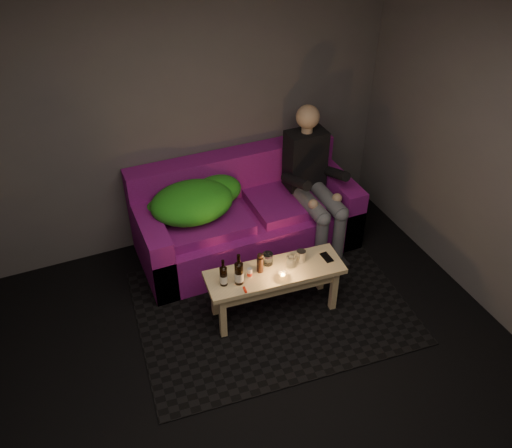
% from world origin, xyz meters
% --- Properties ---
extents(floor, '(4.50, 4.50, 0.00)m').
position_xyz_m(floor, '(0.00, 0.00, 0.00)').
color(floor, black).
rests_on(floor, ground).
extents(room, '(4.50, 4.50, 4.50)m').
position_xyz_m(room, '(0.00, 0.47, 1.64)').
color(room, silver).
rests_on(room, ground).
extents(rug, '(2.42, 1.85, 0.01)m').
position_xyz_m(rug, '(0.29, 0.92, 0.01)').
color(rug, black).
rests_on(rug, floor).
extents(sofa, '(2.08, 0.94, 0.89)m').
position_xyz_m(sofa, '(0.41, 1.82, 0.32)').
color(sofa, '#7C106A').
rests_on(sofa, floor).
extents(green_blanket, '(0.92, 0.62, 0.31)m').
position_xyz_m(green_blanket, '(-0.07, 1.81, 0.67)').
color(green_blanket, '#2B9A1C').
rests_on(green_blanket, sofa).
extents(person, '(0.37, 0.86, 1.39)m').
position_xyz_m(person, '(1.04, 1.65, 0.72)').
color(person, black).
rests_on(person, sofa).
extents(coffee_table, '(1.17, 0.45, 0.47)m').
position_xyz_m(coffee_table, '(0.29, 0.87, 0.39)').
color(coffee_table, tan).
rests_on(coffee_table, rug).
extents(beer_bottle_a, '(0.06, 0.06, 0.25)m').
position_xyz_m(beer_bottle_a, '(-0.15, 0.88, 0.56)').
color(beer_bottle_a, black).
rests_on(beer_bottle_a, coffee_table).
extents(beer_bottle_b, '(0.07, 0.07, 0.29)m').
position_xyz_m(beer_bottle_b, '(-0.04, 0.85, 0.58)').
color(beer_bottle_b, black).
rests_on(beer_bottle_b, coffee_table).
extents(salt_shaker, '(0.05, 0.05, 0.09)m').
position_xyz_m(salt_shaker, '(0.07, 0.88, 0.51)').
color(salt_shaker, silver).
rests_on(salt_shaker, coffee_table).
extents(pepper_mill, '(0.07, 0.07, 0.14)m').
position_xyz_m(pepper_mill, '(0.17, 0.91, 0.54)').
color(pepper_mill, black).
rests_on(pepper_mill, coffee_table).
extents(tumbler_back, '(0.11, 0.11, 0.10)m').
position_xyz_m(tumbler_back, '(0.27, 0.97, 0.52)').
color(tumbler_back, white).
rests_on(tumbler_back, coffee_table).
extents(tealight, '(0.07, 0.07, 0.05)m').
position_xyz_m(tealight, '(0.31, 0.76, 0.50)').
color(tealight, white).
rests_on(tealight, coffee_table).
extents(tumbler_front, '(0.10, 0.10, 0.10)m').
position_xyz_m(tumbler_front, '(0.43, 0.87, 0.52)').
color(tumbler_front, white).
rests_on(tumbler_front, coffee_table).
extents(steel_cup, '(0.08, 0.08, 0.11)m').
position_xyz_m(steel_cup, '(0.54, 0.89, 0.52)').
color(steel_cup, silver).
rests_on(steel_cup, coffee_table).
extents(smartphone, '(0.07, 0.13, 0.01)m').
position_xyz_m(smartphone, '(0.76, 0.84, 0.47)').
color(smartphone, black).
rests_on(smartphone, coffee_table).
extents(red_lighter, '(0.02, 0.07, 0.01)m').
position_xyz_m(red_lighter, '(-0.03, 0.75, 0.48)').
color(red_lighter, red).
rests_on(red_lighter, coffee_table).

